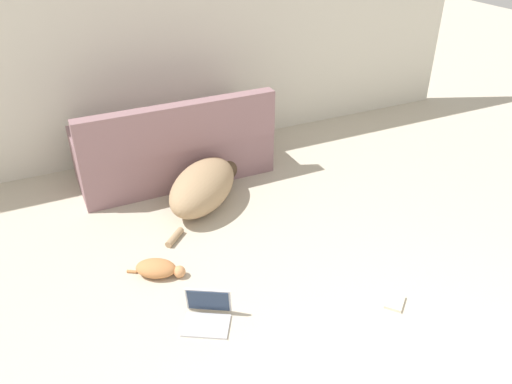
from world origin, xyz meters
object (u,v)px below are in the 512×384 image
Objects in this scene: cat at (158,269)px; laptop_open at (208,311)px; book_cream at (395,302)px; dog at (204,186)px; couch at (174,151)px.

cat is 0.63m from laptop_open.
cat is 1.81m from book_cream.
book_cream is at bearing -112.06° from dog.
cat is at bearing 144.73° from book_cream.
cat is at bearing 137.23° from laptop_open.
dog is 2.48× the size of cat.
laptop_open is 1.37m from book_cream.
dog is (0.08, -0.65, -0.09)m from couch.
dog reaches higher than cat.
dog is 2.03m from book_cream.
couch is at bearing 99.16° from cat.
laptop_open is at bearing 161.13° from book_cream.
couch is 4.47× the size of cat.
couch is 1.80× the size of dog.
couch reaches higher than dog.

